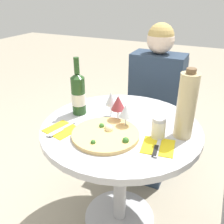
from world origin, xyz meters
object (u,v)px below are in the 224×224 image
at_px(chair_behind_diner, 157,113).
at_px(wine_bottle, 78,94).
at_px(seated_diner, 153,111).
at_px(pizza_large, 106,134).
at_px(dining_table, 121,148).
at_px(tall_carafe, 186,106).

height_order(chair_behind_diner, wine_bottle, wine_bottle).
xyz_separation_m(seated_diner, pizza_large, (-0.03, -0.77, 0.20)).
height_order(dining_table, seated_diner, seated_diner).
distance_m(seated_diner, pizza_large, 0.79).
height_order(dining_table, chair_behind_diner, chair_behind_diner).
bearing_deg(pizza_large, wine_bottle, 147.23).
bearing_deg(dining_table, chair_behind_diner, 89.75).
relative_size(dining_table, wine_bottle, 2.58).
bearing_deg(wine_bottle, seated_diner, 64.02).
distance_m(chair_behind_diner, seated_diner, 0.17).
relative_size(dining_table, chair_behind_diner, 0.96).
relative_size(dining_table, pizza_large, 2.54).
height_order(dining_table, tall_carafe, tall_carafe).
xyz_separation_m(dining_table, tall_carafe, (0.33, 0.03, 0.32)).
xyz_separation_m(pizza_large, wine_bottle, (-0.26, 0.17, 0.11)).
distance_m(chair_behind_diner, wine_bottle, 0.89).
relative_size(chair_behind_diner, wine_bottle, 2.70).
bearing_deg(tall_carafe, dining_table, -174.18).
bearing_deg(pizza_large, tall_carafe, 25.81).
xyz_separation_m(chair_behind_diner, wine_bottle, (-0.29, -0.74, 0.40)).
xyz_separation_m(dining_table, pizza_large, (-0.03, -0.14, 0.17)).
bearing_deg(dining_table, wine_bottle, 173.73).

